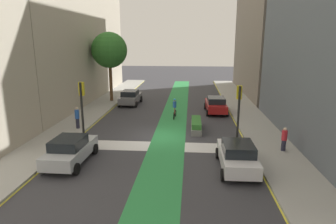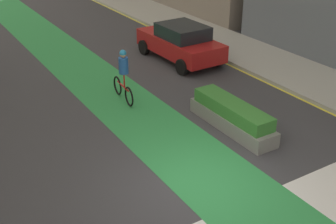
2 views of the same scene
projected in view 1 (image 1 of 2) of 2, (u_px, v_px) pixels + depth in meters
ground_plane at (161, 137)px, 21.56m from camera, size 120.00×120.00×0.00m
bike_lane_paint at (169, 137)px, 21.51m from camera, size 2.40×60.00×0.01m
crosswalk_band at (158, 146)px, 19.62m from camera, size 12.00×1.80×0.01m
sidewalk_left at (62, 133)px, 22.12m from camera, size 3.00×60.00×0.15m
curb_stripe_left at (82, 135)px, 22.02m from camera, size 0.16×60.00×0.01m
sidewalk_right at (265, 138)px, 20.97m from camera, size 3.00×60.00×0.15m
curb_stripe_right at (244, 139)px, 21.10m from camera, size 0.16×60.00×0.01m
traffic_signal_near_right at (239, 102)px, 20.50m from camera, size 0.35×0.52×3.85m
traffic_signal_near_left at (82, 99)px, 20.61m from camera, size 0.35×0.52×4.08m
car_silver_left_near at (70, 150)px, 16.79m from camera, size 2.10×4.24×1.57m
car_white_right_near at (237, 156)px, 15.96m from camera, size 2.04×4.21×1.57m
car_grey_left_far at (130, 97)px, 32.26m from camera, size 2.09×4.23×1.57m
car_red_right_far at (216, 105)px, 28.53m from camera, size 2.12×4.25×1.57m
cyclist_in_lane at (175, 108)px, 26.41m from camera, size 0.32×1.73×1.86m
pedestrian_sidewalk_right_a at (284, 139)px, 18.30m from camera, size 0.34×0.34×1.52m
pedestrian_sidewalk_left_a at (77, 117)px, 22.97m from camera, size 0.34×0.34×1.71m
street_tree_near at (109, 50)px, 32.52m from camera, size 3.95×3.95×7.67m
median_planter at (196, 125)px, 23.06m from camera, size 0.80×3.27×0.85m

